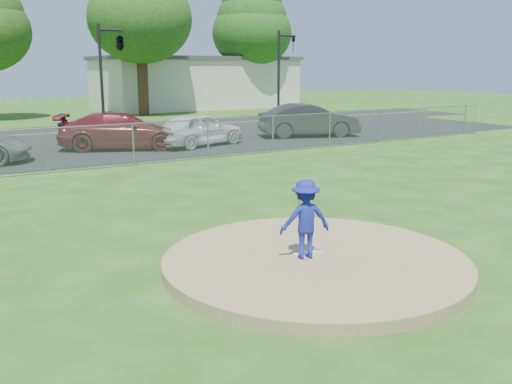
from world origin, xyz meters
The scene contains 15 objects.
ground centered at (0.00, 10.00, 0.00)m, with size 120.00×120.00×0.00m, color #1F4910.
pitchers_mound centered at (0.00, 0.00, 0.10)m, with size 5.40×5.40×0.20m, color #8F794E.
pitching_rubber centered at (0.00, 0.20, 0.22)m, with size 0.60×0.15×0.04m, color white.
chain_link_fence centered at (0.00, 12.00, 0.75)m, with size 40.00×0.06×1.50m, color gray.
parking_lot centered at (0.00, 16.50, 0.01)m, with size 50.00×8.00×0.01m, color black.
street centered at (0.00, 24.00, 0.00)m, with size 60.00×7.00×0.01m, color black.
commercial_building centered at (16.00, 38.00, 2.16)m, with size 16.40×9.40×4.30m.
tree_right centered at (9.00, 32.00, 7.65)m, with size 7.28×7.28×11.63m.
tree_far_right centered at (20.00, 35.00, 7.06)m, with size 6.72×6.72×10.74m.
traffic_signal_center centered at (3.97, 22.00, 4.61)m, with size 1.42×2.48×5.60m.
traffic_signal_right centered at (14.24, 22.00, 3.36)m, with size 1.28×0.20×5.60m.
pitcher centered at (-0.18, 0.08, 0.90)m, with size 0.91×0.52×1.40m, color navy.
parked_car_darkred centered at (2.00, 16.14, 0.79)m, with size 2.18×5.35×1.55m, color maroon.
parked_car_pearl centered at (5.24, 15.34, 0.76)m, with size 1.76×4.38×1.49m, color silver.
parked_car_charcoal centered at (11.51, 15.54, 0.83)m, with size 1.74×4.98×1.64m, color #292A2C.
Camera 1 is at (-5.94, -7.61, 3.50)m, focal length 40.00 mm.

